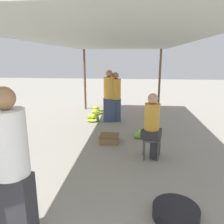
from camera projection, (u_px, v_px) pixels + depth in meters
canopy_post_back_left at (85, 80)px, 8.41m from camera, size 0.08×0.08×2.29m
canopy_post_back_right at (160, 81)px, 8.13m from camera, size 0.08×0.08×2.29m
canopy_tarp at (113, 42)px, 4.69m from camera, size 3.24×7.23×0.04m
vendor_foreground at (12, 166)px, 2.25m from camera, size 0.41×0.41×1.72m
stool at (151, 142)px, 4.37m from camera, size 0.34×0.34×0.43m
vendor_seated at (153, 125)px, 4.29m from camera, size 0.44×0.44×1.33m
basin_black at (176, 212)px, 2.77m from camera, size 0.59×0.59×0.15m
banana_pile_left_0 at (93, 118)px, 6.99m from camera, size 0.42×0.45×0.25m
banana_pile_left_1 at (97, 111)px, 7.89m from camera, size 0.44×0.38×0.29m
banana_pile_right_0 at (150, 113)px, 7.75m from camera, size 0.43×0.36×0.19m
banana_pile_right_1 at (143, 134)px, 5.59m from camera, size 0.54×0.45×0.18m
crate_near at (109, 139)px, 5.26m from camera, size 0.46×0.46×0.17m
shopper_walking_mid at (109, 95)px, 6.79m from camera, size 0.41×0.41×1.62m
shopper_walking_far at (115, 96)px, 6.84m from camera, size 0.36×0.35×1.55m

